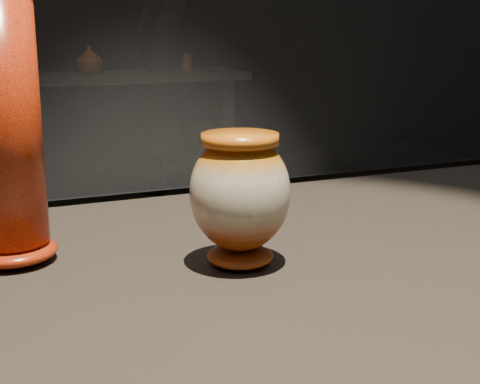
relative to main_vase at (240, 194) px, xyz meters
The scene contains 6 objects.
main_vase is the anchor object (origin of this frame).
tall_vase 0.31m from the main_vase, 154.72° to the left, with size 0.13×0.13×0.36m.
back_shelf 3.72m from the main_vase, 82.05° to the left, with size 2.00×0.60×0.90m.
back_vase_mid 3.76m from the main_vase, 82.29° to the left, with size 0.17×0.17×0.18m, color maroon.
back_vase_right 3.89m from the main_vase, 72.53° to the left, with size 0.07×0.07×0.12m, color #8D5914.
visitor 4.10m from the main_vase, 74.76° to the left, with size 0.65×0.43×1.78m, color black.
Camera 1 is at (-0.38, -0.74, 1.20)m, focal length 50.00 mm.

